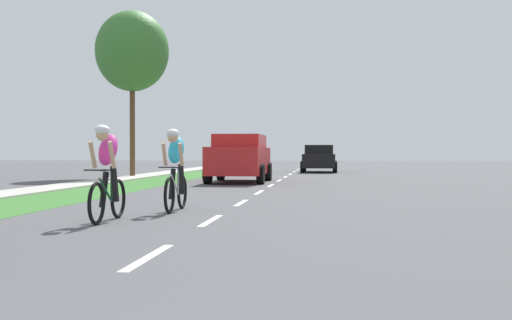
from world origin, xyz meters
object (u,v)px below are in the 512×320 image
suv_red (240,157)px  cyclist_lead (107,172)px  street_tree_near (132,52)px  cyclist_trailing (176,169)px  sedan_black (319,158)px

suv_red → cyclist_lead: bearing=-91.2°
cyclist_lead → street_tree_near: size_ratio=0.23×
cyclist_lead → street_tree_near: bearing=106.1°
cyclist_trailing → suv_red: size_ratio=0.37×
sedan_black → street_tree_near: bearing=-137.4°
cyclist_lead → sedan_black: size_ratio=0.40×
street_tree_near → cyclist_lead: bearing=-73.9°
cyclist_lead → suv_red: bearing=88.8°
cyclist_trailing → sedan_black: size_ratio=0.40×
cyclist_trailing → sedan_black: bearing=84.3°
suv_red → sedan_black: bearing=77.2°
cyclist_lead → suv_red: size_ratio=0.37×
suv_red → street_tree_near: street_tree_near is taller
street_tree_near → cyclist_trailing: bearing=-70.0°
cyclist_lead → suv_red: 13.81m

